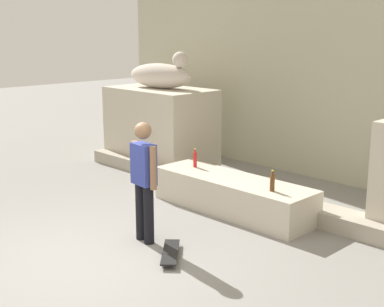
{
  "coord_description": "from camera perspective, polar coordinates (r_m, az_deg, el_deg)",
  "views": [
    {
      "loc": [
        5.42,
        -3.54,
        2.88
      ],
      "look_at": [
        -0.01,
        1.77,
        1.1
      ],
      "focal_mm": 50.19,
      "sensor_mm": 36.0,
      "label": 1
    }
  ],
  "objects": [
    {
      "name": "ground_plane",
      "position": [
        7.08,
        -10.46,
        -11.03
      ],
      "size": [
        40.0,
        40.0,
        0.0
      ],
      "primitive_type": "plane",
      "color": "gray"
    },
    {
      "name": "facade_wall",
      "position": [
        10.66,
        15.52,
        15.23
      ],
      "size": [
        11.18,
        0.6,
        6.69
      ],
      "primitive_type": "cube",
      "color": "#B6B397",
      "rests_on": "ground_plane"
    },
    {
      "name": "pedestal_left",
      "position": [
        11.54,
        -3.35,
        2.89
      ],
      "size": [
        2.29,
        1.36,
        1.64
      ],
      "primitive_type": "cube",
      "color": "beige",
      "rests_on": "ground_plane"
    },
    {
      "name": "statue_reclining_left",
      "position": [
        11.37,
        -3.29,
        8.35
      ],
      "size": [
        1.66,
        0.76,
        0.78
      ],
      "rotation": [
        0.0,
        0.0,
        0.13
      ],
      "color": "beige",
      "rests_on": "pedestal_left"
    },
    {
      "name": "ledge_block",
      "position": [
        8.65,
        4.31,
        -4.37
      ],
      "size": [
        2.81,
        0.84,
        0.55
      ],
      "primitive_type": "cube",
      "color": "beige",
      "rests_on": "ground_plane"
    },
    {
      "name": "skater",
      "position": [
        7.27,
        -5.14,
        -2.49
      ],
      "size": [
        0.54,
        0.24,
        1.67
      ],
      "rotation": [
        0.0,
        0.0,
        6.18
      ],
      "color": "black",
      "rests_on": "ground_plane"
    },
    {
      "name": "skateboard",
      "position": [
        7.02,
        -2.32,
        -10.45
      ],
      "size": [
        0.7,
        0.72,
        0.08
      ],
      "rotation": [
        0.0,
        0.0,
        5.48
      ],
      "color": "black",
      "rests_on": "ground_plane"
    },
    {
      "name": "bottle_red",
      "position": [
        9.18,
        0.32,
        -0.63
      ],
      "size": [
        0.06,
        0.06,
        0.32
      ],
      "color": "red",
      "rests_on": "ledge_block"
    },
    {
      "name": "bottle_brown",
      "position": [
        7.92,
        8.53,
        -3.06
      ],
      "size": [
        0.07,
        0.07,
        0.31
      ],
      "color": "#593314",
      "rests_on": "ledge_block"
    },
    {
      "name": "stair_step",
      "position": [
        9.09,
        6.54,
        -4.53
      ],
      "size": [
        8.59,
        0.5,
        0.25
      ],
      "primitive_type": "cube",
      "color": "#A9A08F",
      "rests_on": "ground_plane"
    }
  ]
}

